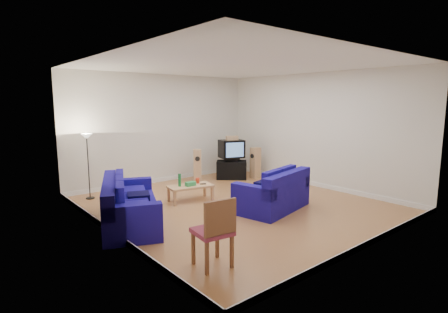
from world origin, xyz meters
TOP-DOWN VIEW (x-y plane):
  - room at (0.00, 0.00)m, footprint 6.01×6.51m
  - sofa_three_seat at (-2.51, 0.35)m, footprint 1.82×2.52m
  - sofa_loveseat at (0.43, -0.85)m, footprint 1.95×1.36m
  - coffee_table at (-0.62, 0.93)m, footprint 1.15×0.73m
  - bottle at (-0.88, 1.01)m, footprint 0.08×0.08m
  - tissue_box at (-0.65, 0.88)m, footprint 0.25×0.14m
  - red_canister at (-0.36, 1.01)m, footprint 0.13×0.13m
  - remote at (-0.32, 0.82)m, footprint 0.15×0.11m
  - tv_stand at (1.79, 2.20)m, footprint 1.03×1.00m
  - av_receiver at (1.82, 2.21)m, footprint 0.54×0.55m
  - television at (1.81, 2.22)m, footprint 0.85×0.73m
  - centre_speaker at (1.80, 2.19)m, footprint 0.40×0.27m
  - speaker_left at (0.72, 2.54)m, footprint 0.35×0.37m
  - speaker_right at (2.45, 1.80)m, footprint 0.31×0.24m
  - floor_lamp at (-2.45, 2.70)m, footprint 0.28×0.28m
  - dining_chair at (-2.32, -2.21)m, footprint 0.57×0.57m

SIDE VIEW (x-z plane):
  - tv_stand at x=1.79m, z-range 0.00..0.57m
  - sofa_three_seat at x=-2.51m, z-range -0.11..0.78m
  - coffee_table at x=-0.62m, z-range 0.14..0.53m
  - sofa_loveseat at x=0.43m, z-range -0.11..0.78m
  - remote at x=-0.32m, z-range 0.39..0.41m
  - tissue_box at x=-0.65m, z-range 0.39..0.49m
  - red_canister at x=-0.36m, z-range 0.39..0.52m
  - speaker_right at x=2.45m, z-range 0.00..0.98m
  - speaker_left at x=0.72m, z-range 0.00..0.99m
  - bottle at x=-0.88m, z-range 0.39..0.69m
  - dining_chair at x=-2.32m, z-range 0.06..1.12m
  - av_receiver at x=1.82m, z-range 0.57..0.67m
  - television at x=1.81m, z-range 0.67..1.22m
  - centre_speaker at x=1.80m, z-range 1.22..1.35m
  - floor_lamp at x=-2.45m, z-range 0.53..2.16m
  - room at x=0.00m, z-range -0.06..3.15m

